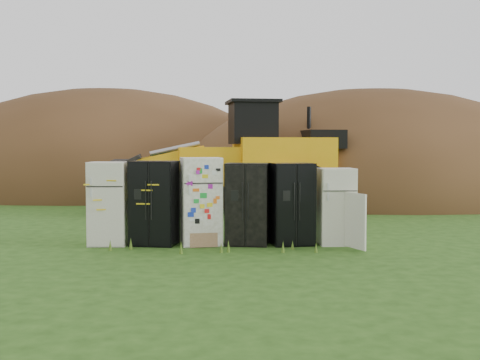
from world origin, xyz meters
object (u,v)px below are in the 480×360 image
object	(u,v)px
fridge_black_right	(292,204)
fridge_open_door	(336,206)
fridge_sticker	(201,201)
fridge_leftmost	(109,203)
wheel_loader	(225,156)
fridge_dark_mid	(247,204)
fridge_black_side	(154,203)

from	to	relation	value
fridge_black_right	fridge_open_door	world-z (taller)	fridge_black_right
fridge_sticker	fridge_black_right	xyz separation A→B (m)	(1.92, 0.01, -0.06)
fridge_leftmost	wheel_loader	size ratio (longest dim) A/B	0.24
fridge_black_right	fridge_leftmost	bearing A→B (deg)	169.94
fridge_dark_mid	wheel_loader	xyz separation A→B (m)	(-0.58, 6.43, 0.91)
fridge_open_door	fridge_leftmost	bearing A→B (deg)	176.48
fridge_sticker	fridge_black_right	bearing A→B (deg)	-10.23
fridge_sticker	fridge_dark_mid	xyz separation A→B (m)	(0.98, 0.00, -0.06)
fridge_black_side	fridge_sticker	size ratio (longest dim) A/B	0.96
fridge_black_side	fridge_black_right	size ratio (longest dim) A/B	1.03
fridge_leftmost	fridge_open_door	distance (m)	4.82
fridge_leftmost	fridge_black_right	size ratio (longest dim) A/B	1.01
fridge_leftmost	fridge_dark_mid	bearing A→B (deg)	0.01
fridge_dark_mid	fridge_open_door	world-z (taller)	fridge_dark_mid
fridge_sticker	wheel_loader	distance (m)	6.50
fridge_black_right	fridge_black_side	bearing A→B (deg)	169.90
fridge_leftmost	fridge_dark_mid	size ratio (longest dim) A/B	1.02
fridge_open_door	wheel_loader	bearing A→B (deg)	107.31
fridge_dark_mid	wheel_loader	distance (m)	6.52
fridge_sticker	wheel_loader	size ratio (longest dim) A/B	0.25
wheel_loader	fridge_black_side	bearing A→B (deg)	-110.20
fridge_black_side	fridge_black_right	world-z (taller)	fridge_black_side
fridge_leftmost	fridge_black_side	size ratio (longest dim) A/B	0.99
wheel_loader	fridge_black_right	bearing A→B (deg)	-84.65
fridge_leftmost	fridge_black_side	distance (m)	0.96
fridge_leftmost	fridge_open_door	size ratio (longest dim) A/B	1.08
fridge_open_door	fridge_black_side	bearing A→B (deg)	176.47
fridge_leftmost	fridge_open_door	world-z (taller)	fridge_leftmost
fridge_dark_mid	fridge_sticker	bearing A→B (deg)	-172.98
fridge_black_side	fridge_dark_mid	bearing A→B (deg)	9.03
fridge_dark_mid	fridge_black_right	distance (m)	0.94
fridge_black_side	fridge_open_door	size ratio (longest dim) A/B	1.10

